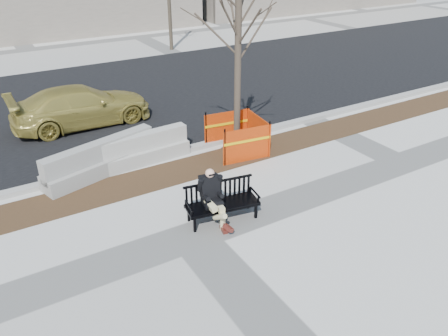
{
  "coord_description": "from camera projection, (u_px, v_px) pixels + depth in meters",
  "views": [
    {
      "loc": [
        -3.17,
        -6.53,
        5.39
      ],
      "look_at": [
        1.22,
        0.8,
        0.85
      ],
      "focal_mm": 35.68,
      "sensor_mm": 36.0,
      "label": 1
    }
  ],
  "objects": [
    {
      "name": "ground",
      "position": [
        192.0,
        236.0,
        8.91
      ],
      "size": [
        120.0,
        120.0,
        0.0
      ],
      "primitive_type": "plane",
      "color": "beige",
      "rests_on": "ground"
    },
    {
      "name": "mulch_strip",
      "position": [
        144.0,
        181.0,
        10.88
      ],
      "size": [
        40.0,
        1.2,
        0.02
      ],
      "primitive_type": "cube",
      "color": "#47301C",
      "rests_on": "ground"
    },
    {
      "name": "asphalt_street",
      "position": [
        77.0,
        106.0,
        15.58
      ],
      "size": [
        60.0,
        10.4,
        0.01
      ],
      "primitive_type": "cube",
      "color": "black",
      "rests_on": "ground"
    },
    {
      "name": "curb",
      "position": [
        130.0,
        164.0,
        11.58
      ],
      "size": [
        60.0,
        0.25,
        0.12
      ],
      "primitive_type": "cube",
      "color": "#9E9B93",
      "rests_on": "ground"
    },
    {
      "name": "bench",
      "position": [
        222.0,
        219.0,
        9.44
      ],
      "size": [
        1.64,
        0.81,
        0.83
      ],
      "primitive_type": null,
      "rotation": [
        0.0,
        0.0,
        -0.17
      ],
      "color": "black",
      "rests_on": "ground"
    },
    {
      "name": "seated_man",
      "position": [
        212.0,
        220.0,
        9.4
      ],
      "size": [
        0.64,
        0.92,
        1.19
      ],
      "primitive_type": null,
      "rotation": [
        0.0,
        0.0,
        -0.17
      ],
      "color": "black",
      "rests_on": "ground"
    },
    {
      "name": "tree_fence",
      "position": [
        237.0,
        151.0,
        12.35
      ],
      "size": [
        2.3,
        2.3,
        5.16
      ],
      "primitive_type": null,
      "rotation": [
        0.0,
        0.0,
        -0.12
      ],
      "color": "#E63D0A",
      "rests_on": "ground"
    },
    {
      "name": "sedan",
      "position": [
        85.0,
        124.0,
        14.09
      ],
      "size": [
        4.24,
        1.75,
        1.23
      ],
      "primitive_type": "imported",
      "rotation": [
        0.0,
        0.0,
        1.58
      ],
      "color": "#A3923D",
      "rests_on": "ground"
    },
    {
      "name": "jersey_barrier_left",
      "position": [
        103.0,
        173.0,
        11.24
      ],
      "size": [
        3.08,
        1.42,
        0.87
      ],
      "primitive_type": null,
      "rotation": [
        0.0,
        0.0,
        0.28
      ],
      "color": "gray",
      "rests_on": "ground"
    },
    {
      "name": "jersey_barrier_right",
      "position": [
        138.0,
        163.0,
        11.72
      ],
      "size": [
        2.86,
        0.75,
        0.81
      ],
      "primitive_type": null,
      "rotation": [
        0.0,
        0.0,
        0.06
      ],
      "color": "#ACAAA1",
      "rests_on": "ground"
    },
    {
      "name": "far_tree_right",
      "position": [
        172.0,
        49.0,
        23.06
      ],
      "size": [
        2.15,
        2.15,
        5.49
      ],
      "primitive_type": null,
      "rotation": [
        0.0,
        0.0,
        -0.06
      ],
      "color": "#463B2D",
      "rests_on": "ground"
    }
  ]
}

